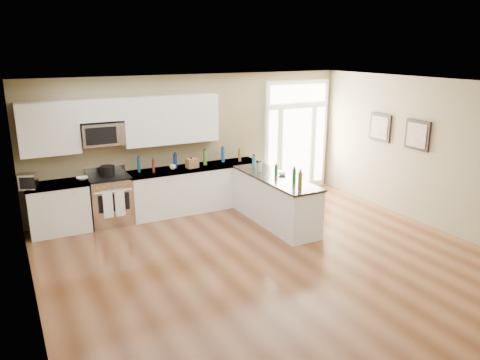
% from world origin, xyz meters
% --- Properties ---
extents(ground, '(8.00, 8.00, 0.00)m').
position_xyz_m(ground, '(0.00, 0.00, 0.00)').
color(ground, '#522D17').
extents(room_shell, '(8.00, 8.00, 8.00)m').
position_xyz_m(room_shell, '(0.00, 0.00, 1.71)').
color(room_shell, '#887B56').
rests_on(room_shell, ground).
extents(back_cabinet_left, '(1.10, 0.66, 0.94)m').
position_xyz_m(back_cabinet_left, '(-2.87, 3.69, 0.44)').
color(back_cabinet_left, white).
rests_on(back_cabinet_left, ground).
extents(back_cabinet_right, '(2.85, 0.66, 0.94)m').
position_xyz_m(back_cabinet_right, '(-0.16, 3.69, 0.44)').
color(back_cabinet_right, white).
rests_on(back_cabinet_right, ground).
extents(peninsula_cabinet, '(0.69, 2.32, 0.94)m').
position_xyz_m(peninsula_cabinet, '(0.93, 2.24, 0.43)').
color(peninsula_cabinet, white).
rests_on(peninsula_cabinet, ground).
extents(upper_cabinet_left, '(1.04, 0.33, 0.95)m').
position_xyz_m(upper_cabinet_left, '(-2.88, 3.83, 1.93)').
color(upper_cabinet_left, white).
rests_on(upper_cabinet_left, room_shell).
extents(upper_cabinet_right, '(1.94, 0.33, 0.95)m').
position_xyz_m(upper_cabinet_right, '(-0.57, 3.83, 1.93)').
color(upper_cabinet_right, white).
rests_on(upper_cabinet_right, room_shell).
extents(upper_cabinet_short, '(0.82, 0.33, 0.40)m').
position_xyz_m(upper_cabinet_short, '(-1.95, 3.83, 2.20)').
color(upper_cabinet_short, white).
rests_on(upper_cabinet_short, room_shell).
extents(microwave, '(0.78, 0.41, 0.42)m').
position_xyz_m(microwave, '(-1.95, 3.80, 1.76)').
color(microwave, silver).
rests_on(microwave, room_shell).
extents(entry_door, '(1.70, 0.10, 2.60)m').
position_xyz_m(entry_door, '(2.55, 3.95, 1.30)').
color(entry_door, white).
rests_on(entry_door, ground).
extents(wall_art_near, '(0.05, 0.58, 0.58)m').
position_xyz_m(wall_art_near, '(3.47, 2.20, 1.70)').
color(wall_art_near, black).
rests_on(wall_art_near, room_shell).
extents(wall_art_far, '(0.05, 0.58, 0.58)m').
position_xyz_m(wall_art_far, '(3.47, 1.20, 1.70)').
color(wall_art_far, black).
rests_on(wall_art_far, room_shell).
extents(kitchen_range, '(0.78, 0.69, 1.08)m').
position_xyz_m(kitchen_range, '(-1.92, 3.69, 0.48)').
color(kitchen_range, silver).
rests_on(kitchen_range, ground).
extents(stockpot, '(0.30, 0.30, 0.21)m').
position_xyz_m(stockpot, '(-1.92, 3.74, 1.06)').
color(stockpot, black).
rests_on(stockpot, kitchen_range).
extents(toaster_oven, '(0.39, 0.35, 0.28)m').
position_xyz_m(toaster_oven, '(-3.35, 3.56, 1.08)').
color(toaster_oven, silver).
rests_on(toaster_oven, back_cabinet_left).
extents(cardboard_box, '(0.26, 0.20, 0.19)m').
position_xyz_m(cardboard_box, '(-0.23, 3.62, 1.04)').
color(cardboard_box, brown).
rests_on(cardboard_box, back_cabinet_right).
extents(bowl_left, '(0.23, 0.23, 0.05)m').
position_xyz_m(bowl_left, '(-2.40, 3.72, 0.97)').
color(bowl_left, white).
rests_on(bowl_left, back_cabinet_left).
extents(bowl_peninsula, '(0.19, 0.19, 0.05)m').
position_xyz_m(bowl_peninsula, '(1.10, 2.27, 0.96)').
color(bowl_peninsula, white).
rests_on(bowl_peninsula, peninsula_cabinet).
extents(cup_counter, '(0.15, 0.15, 0.09)m').
position_xyz_m(cup_counter, '(-0.63, 3.68, 0.99)').
color(cup_counter, white).
rests_on(cup_counter, back_cabinet_right).
extents(counter_bottles, '(2.37, 2.46, 0.31)m').
position_xyz_m(counter_bottles, '(0.29, 3.09, 1.08)').
color(counter_bottles, '#19591E').
rests_on(counter_bottles, back_cabinet_right).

